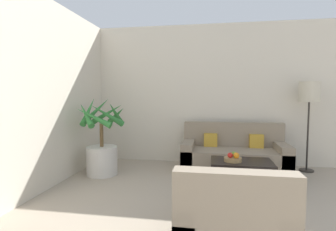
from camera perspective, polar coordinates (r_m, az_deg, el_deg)
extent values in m
cube|color=beige|center=(5.30, 20.17, 4.34)|extent=(8.10, 0.06, 2.70)
cylinder|color=beige|center=(4.60, -14.17, -9.48)|extent=(0.51, 0.51, 0.48)
cylinder|color=brown|center=(4.51, -14.27, -4.16)|extent=(0.06, 0.06, 0.39)
cone|color=#2D7533|center=(4.38, -11.37, 0.48)|extent=(0.10, 0.56, 0.43)
cone|color=#2D7533|center=(4.58, -11.14, 0.10)|extent=(0.49, 0.49, 0.35)
cone|color=#2D7533|center=(4.72, -13.06, 0.44)|extent=(0.58, 0.10, 0.39)
cone|color=#2D7533|center=(4.69, -15.37, 1.00)|extent=(0.44, 0.44, 0.48)
cone|color=#2D7533|center=(4.57, -16.89, 0.98)|extent=(0.10, 0.51, 0.49)
cone|color=#2D7533|center=(4.39, -17.47, 0.24)|extent=(0.47, 0.47, 0.41)
cone|color=#2D7533|center=(4.23, -15.85, -0.37)|extent=(0.59, 0.10, 0.35)
cone|color=#2D7533|center=(4.24, -13.08, 0.13)|extent=(0.47, 0.47, 0.41)
cube|color=gray|center=(4.79, 14.11, -9.43)|extent=(1.80, 0.79, 0.39)
cube|color=gray|center=(5.02, 13.90, -3.94)|extent=(1.80, 0.16, 0.44)
cube|color=gray|center=(4.77, 4.42, -8.61)|extent=(0.20, 0.79, 0.51)
cube|color=gray|center=(4.90, 23.56, -8.61)|extent=(0.20, 0.79, 0.51)
cube|color=gold|center=(4.90, 9.25, -5.25)|extent=(0.24, 0.12, 0.24)
cube|color=gold|center=(4.96, 18.67, -5.30)|extent=(0.24, 0.12, 0.24)
cylinder|color=#2D2823|center=(5.30, 27.89, -10.51)|extent=(0.24, 0.24, 0.03)
cylinder|color=#2D2823|center=(5.18, 28.13, -3.99)|extent=(0.03, 0.03, 1.19)
cylinder|color=beige|center=(5.13, 28.44, 4.55)|extent=(0.34, 0.34, 0.35)
cylinder|color=black|center=(3.70, 10.00, -13.63)|extent=(0.05, 0.05, 0.38)
cylinder|color=black|center=(3.79, 21.90, -13.46)|extent=(0.05, 0.05, 0.38)
cylinder|color=black|center=(4.14, 9.94, -11.66)|extent=(0.05, 0.05, 0.38)
cylinder|color=black|center=(4.22, 20.52, -11.57)|extent=(0.05, 0.05, 0.38)
cube|color=black|center=(3.89, 15.69, -9.70)|extent=(0.85, 0.55, 0.03)
cylinder|color=#997A4C|center=(3.82, 13.93, -9.26)|extent=(0.25, 0.25, 0.06)
sphere|color=red|center=(3.77, 13.38, -8.41)|extent=(0.07, 0.07, 0.07)
sphere|color=olive|center=(3.88, 14.11, -8.11)|extent=(0.07, 0.07, 0.07)
sphere|color=orange|center=(3.77, 14.67, -8.39)|extent=(0.08, 0.08, 0.08)
cube|color=gray|center=(2.43, 13.39, -23.04)|extent=(0.85, 0.88, 0.43)
cube|color=gray|center=(1.93, 14.38, -17.15)|extent=(0.85, 0.16, 0.38)
cube|color=gray|center=(2.40, 4.52, -21.86)|extent=(0.16, 0.88, 0.53)
cube|color=gray|center=(2.45, 22.13, -21.63)|extent=(0.16, 0.88, 0.53)
cube|color=gray|center=(3.14, 13.13, -17.26)|extent=(0.54, 0.49, 0.36)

